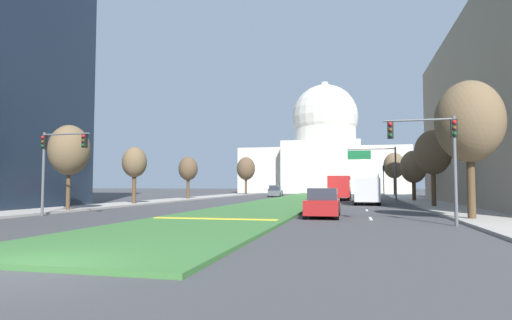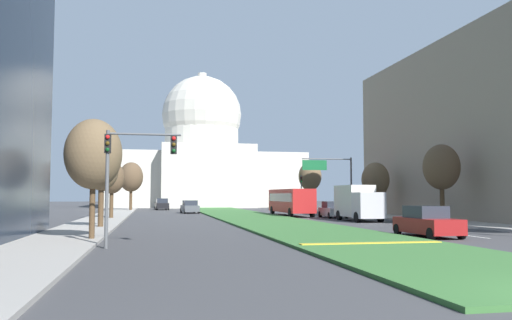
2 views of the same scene
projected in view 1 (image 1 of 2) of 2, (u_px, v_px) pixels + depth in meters
The scene contains 26 objects.
ground_plane at pixel (301, 199), 56.43m from camera, with size 260.00×260.00×0.00m, color #3D3D3F.
grass_median at pixel (296, 200), 51.72m from camera, with size 7.45×87.20×0.14m, color #386B33.
median_curb_nose at pixel (215, 219), 21.88m from camera, with size 6.70×0.50×0.04m, color gold.
lane_dashes_right at pixel (363, 201), 50.01m from camera, with size 0.16×54.05×0.01m.
sidewalk_left at pixel (172, 200), 50.29m from camera, with size 4.00×87.20×0.15m, color #9E9991.
sidewalk_right at pixel (425, 202), 43.74m from camera, with size 4.00×87.20×0.15m, color #9E9991.
capitol_building at pixel (325, 154), 103.37m from camera, with size 38.00×29.45×27.47m.
traffic_light_near_left at pixel (55, 155), 25.98m from camera, with size 3.34×0.35×5.20m.
traffic_light_near_right at pixel (435, 146), 20.00m from camera, with size 3.34×0.35×5.20m.
traffic_light_far_right at pixel (384, 176), 69.53m from camera, with size 0.28×0.35×5.20m.
overhead_guide_sign at pixel (377, 162), 51.40m from camera, with size 5.79×0.20×6.50m.
street_tree_left_near at pixel (69, 150), 30.04m from camera, with size 2.87×2.87×6.20m.
street_tree_right_near at pixel (469, 122), 22.45m from camera, with size 3.51×3.51×7.51m.
street_tree_left_mid at pixel (134, 163), 39.94m from camera, with size 2.32×2.32×5.51m.
street_tree_right_mid at pixel (433, 153), 35.14m from camera, with size 3.00×3.00×6.50m.
street_tree_left_far at pixel (188, 169), 53.65m from camera, with size 2.43×2.43×5.49m.
street_tree_right_far at pixel (413, 167), 47.94m from camera, with size 2.97×2.97×5.82m.
street_tree_left_distant at pixel (246, 169), 79.11m from camera, with size 3.45×3.45×7.09m.
street_tree_right_distant at pixel (394, 166), 70.65m from camera, with size 3.47×3.47×7.30m.
sedan_lead_stopped at pixel (323, 204), 25.00m from camera, with size 2.06×4.56×1.72m.
sedan_midblock at pixel (365, 195), 47.36m from camera, with size 2.10×4.30×1.66m.
sedan_distant at pixel (276, 192), 66.15m from camera, with size 2.21×4.75×1.63m.
sedan_far_horizon at pixel (274, 190), 82.11m from camera, with size 2.22×4.70×1.77m.
sedan_very_far at pixel (347, 190), 89.21m from camera, with size 2.16×4.27×1.84m.
box_truck_delivery at pixel (366, 187), 40.96m from camera, with size 2.40×6.40×3.20m.
city_bus at pixel (340, 186), 53.42m from camera, with size 2.62×11.00×2.95m.
Camera 1 is at (7.17, -8.06, 1.94)m, focal length 29.47 mm.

